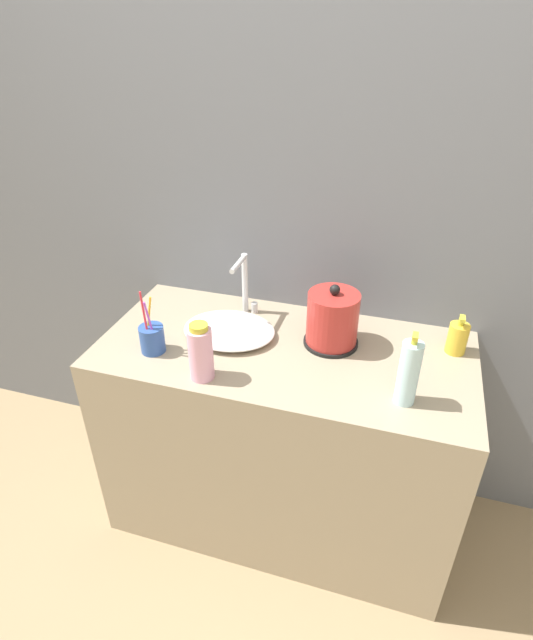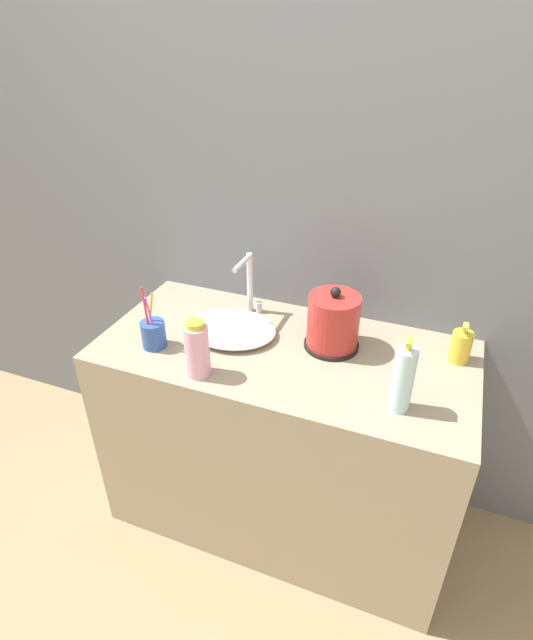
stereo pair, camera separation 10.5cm
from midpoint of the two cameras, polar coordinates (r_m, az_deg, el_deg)
ground_plane at (r=2.06m, az=0.06°, el=-26.71°), size 12.00×12.00×0.00m
wall_back at (r=1.73m, az=7.74°, el=16.14°), size 6.00×0.04×2.60m
vanity_counter at (r=1.92m, az=3.35°, el=-13.26°), size 1.24×0.59×0.80m
sink_basin at (r=1.73m, az=-2.37°, el=-1.00°), size 0.32×0.26×0.04m
faucet at (r=1.80m, az=-0.30°, el=4.37°), size 0.06×0.14×0.23m
electric_kettle at (r=1.65m, az=9.42°, el=-0.44°), size 0.18×0.18×0.22m
toothbrush_cup at (r=1.68m, az=-11.07°, el=-1.56°), size 0.08×0.08×0.22m
lotion_bottle at (r=1.71m, az=22.99°, el=-2.80°), size 0.06×0.06×0.14m
shampoo_bottle at (r=1.50m, az=-5.96°, el=-3.41°), size 0.07×0.07×0.19m
mouthwash_bottle at (r=1.43m, az=17.37°, el=-6.55°), size 0.06×0.06×0.23m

